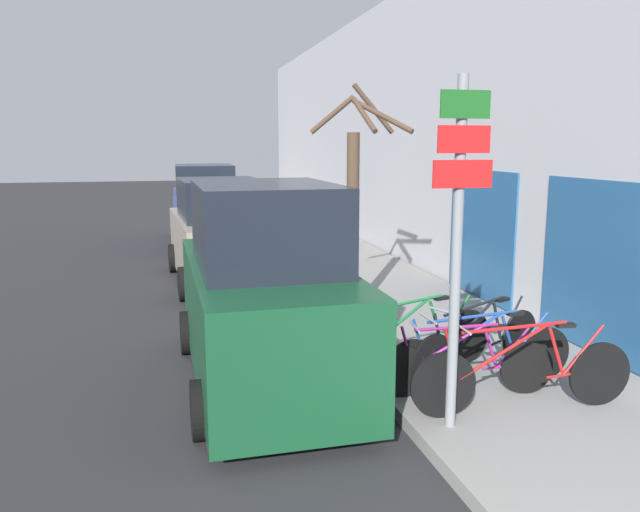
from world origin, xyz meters
name	(u,v)px	position (x,y,z in m)	size (l,w,h in m)	color
ground_plane	(237,292)	(0.00, 11.20, 0.00)	(80.00, 80.00, 0.00)	#28282B
sidewalk_curb	(327,258)	(2.60, 14.00, 0.07)	(3.20, 32.00, 0.15)	gray
building_facade	(396,132)	(4.35, 13.91, 3.23)	(0.23, 32.00, 6.50)	#BCBCC1
signpost	(458,238)	(1.37, 4.33, 2.06)	(0.60, 0.12, 3.42)	gray
bicycle_0	(523,374)	(2.26, 4.47, 0.56)	(2.47, 0.44, 0.97)	black
bicycle_1	(464,364)	(1.86, 5.01, 0.51)	(2.02, 0.50, 0.83)	black
bicycle_2	(481,355)	(2.15, 5.18, 0.54)	(2.36, 0.44, 0.90)	black
bicycle_3	(479,344)	(2.31, 5.52, 0.55)	(2.15, 0.99, 0.94)	black
bicycle_4	(411,343)	(1.51, 5.71, 0.56)	(2.43, 0.77, 0.97)	black
parked_car_0	(265,296)	(-0.19, 6.27, 1.12)	(2.00, 4.36, 2.49)	#144728
parked_car_1	(221,236)	(-0.21, 12.16, 1.02)	(2.20, 4.64, 2.22)	gray
parked_car_2	(205,208)	(-0.20, 17.66, 1.07)	(2.08, 4.61, 2.34)	navy
pedestrian_near	(313,213)	(2.45, 14.97, 1.13)	(0.45, 0.38, 1.70)	#333338
street_tree	(355,207)	(1.64, 8.52, 1.94)	(1.39, 1.09, 3.72)	#4C3828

